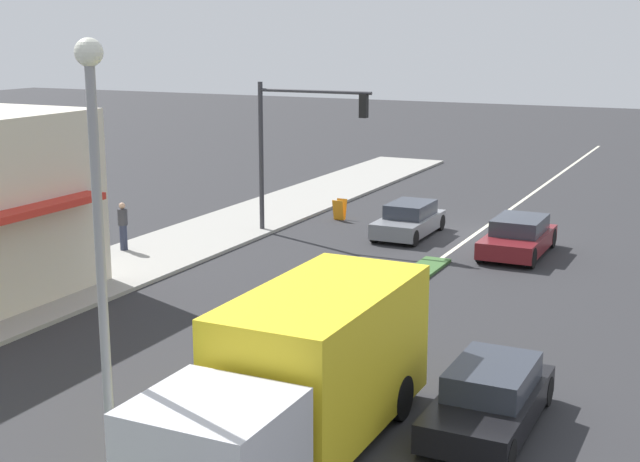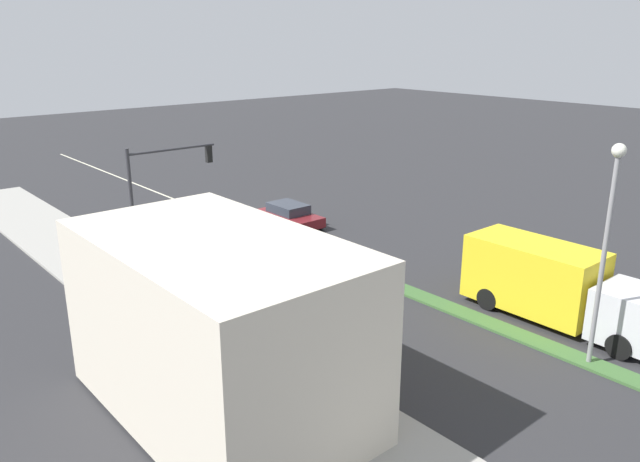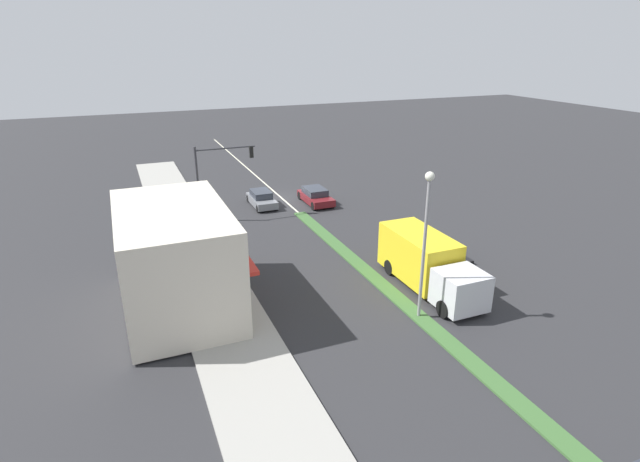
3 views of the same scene
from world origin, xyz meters
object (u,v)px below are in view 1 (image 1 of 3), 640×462
suv_grey (409,220)px  delivery_truck (302,377)px  suv_black (490,398)px  street_lamp (98,214)px  pedestrian (123,225)px  sedan_maroon (518,237)px  warning_aframe_sign (340,210)px  traffic_signal_main (294,132)px

suv_grey → delivery_truck: bearing=104.1°
suv_black → suv_grey: size_ratio=1.05×
delivery_truck → suv_black: delivery_truck is taller
street_lamp → pedestrian: bearing=-52.7°
delivery_truck → sedan_maroon: bearing=-90.0°
suv_black → suv_grey: same height
sedan_maroon → suv_grey: 4.53m
warning_aframe_sign → suv_grey: bearing=157.1°
pedestrian → delivery_truck: size_ratio=0.22×
warning_aframe_sign → sedan_maroon: size_ratio=0.21×
traffic_signal_main → suv_grey: 5.43m
pedestrian → traffic_signal_main: bearing=-128.5°
traffic_signal_main → sedan_maroon: traffic_signal_main is taller
sedan_maroon → suv_black: bearing=101.4°
warning_aframe_sign → delivery_truck: 20.71m
delivery_truck → suv_grey: 18.14m
pedestrian → warning_aframe_sign: (-4.42, -8.40, -0.58)m
sedan_maroon → suv_grey: size_ratio=1.07×
traffic_signal_main → street_lamp: (-6.12, 18.48, 0.88)m
pedestrian → suv_black: size_ratio=0.42×
street_lamp → delivery_truck: 4.79m
street_lamp → suv_black: street_lamp is taller
street_lamp → pedestrian: 17.23m
street_lamp → suv_black: (-5.00, -5.22, -4.18)m
street_lamp → sedan_maroon: bearing=-96.5°
street_lamp → suv_grey: size_ratio=1.93×
warning_aframe_sign → pedestrian: bearing=62.3°
street_lamp → suv_grey: bearing=-83.8°
pedestrian → sedan_maroon: pedestrian is taller
delivery_truck → traffic_signal_main: bearing=-62.2°
suv_grey → street_lamp: bearing=96.2°
delivery_truck → suv_black: (-2.80, -2.54, -0.87)m
street_lamp → pedestrian: (10.19, -13.37, -3.77)m
suv_black → pedestrian: bearing=-28.2°
street_lamp → pedestrian: size_ratio=4.40×
pedestrian → suv_black: 17.24m
street_lamp → warning_aframe_sign: (5.77, -21.77, -4.35)m
pedestrian → delivery_truck: (-12.39, 10.69, 0.46)m
warning_aframe_sign → delivery_truck: (-7.97, 19.09, 1.04)m
sedan_maroon → warning_aframe_sign: bearing=-18.1°
suv_black → sedan_maroon: size_ratio=0.98×
traffic_signal_main → delivery_truck: traffic_signal_main is taller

